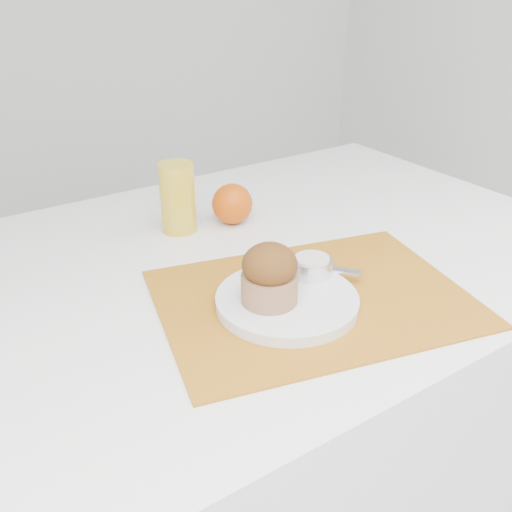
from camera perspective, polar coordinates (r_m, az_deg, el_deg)
table at (r=1.19m, az=-0.33°, el=-16.04°), size 1.20×0.80×0.75m
placemat at (r=0.85m, az=5.72°, el=-4.22°), size 0.51×0.43×0.00m
plate at (r=0.82m, az=3.12°, el=-4.50°), size 0.27×0.27×0.02m
ramekin at (r=0.87m, az=5.61°, el=-1.11°), size 0.08×0.08×0.03m
cream at (r=0.86m, az=5.65°, el=-0.33°), size 0.06×0.06×0.01m
raspberry_near at (r=0.86m, az=2.84°, el=-1.53°), size 0.02×0.02×0.02m
raspberry_far at (r=0.87m, az=3.87°, el=-1.06°), size 0.02×0.02×0.02m
butter_knife at (r=0.89m, az=4.83°, el=-0.95°), size 0.12×0.15×0.00m
orange at (r=1.08m, az=-2.40°, el=5.23°), size 0.08×0.08×0.08m
juice_glass at (r=1.04m, az=-7.83°, el=5.79°), size 0.08×0.08×0.13m
muffin at (r=0.78m, az=1.37°, el=-1.88°), size 0.08×0.08×0.09m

